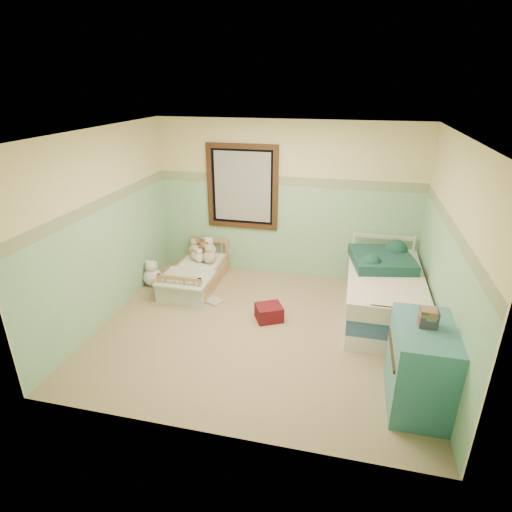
% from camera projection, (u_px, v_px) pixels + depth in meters
% --- Properties ---
extents(floor, '(4.20, 3.60, 0.02)m').
position_uv_depth(floor, '(260.00, 330.00, 5.45)').
color(floor, '#7E6C56').
rests_on(floor, ground).
extents(ceiling, '(4.20, 3.60, 0.02)m').
position_uv_depth(ceiling, '(261.00, 132.00, 4.46)').
color(ceiling, silver).
rests_on(ceiling, wall_back).
extents(wall_back, '(4.20, 0.04, 2.50)m').
position_uv_depth(wall_back, '(286.00, 201.00, 6.57)').
color(wall_back, beige).
rests_on(wall_back, floor).
extents(wall_front, '(4.20, 0.04, 2.50)m').
position_uv_depth(wall_front, '(212.00, 319.00, 3.34)').
color(wall_front, beige).
rests_on(wall_front, floor).
extents(wall_left, '(0.04, 3.60, 2.50)m').
position_uv_depth(wall_left, '(104.00, 228.00, 5.40)').
color(wall_left, beige).
rests_on(wall_left, floor).
extents(wall_right, '(0.04, 3.60, 2.50)m').
position_uv_depth(wall_right, '(449.00, 257.00, 4.52)').
color(wall_right, beige).
rests_on(wall_right, floor).
extents(wainscot_mint, '(4.20, 0.01, 1.50)m').
position_uv_depth(wainscot_mint, '(285.00, 231.00, 6.75)').
color(wainscot_mint, '#7BB687').
rests_on(wainscot_mint, floor).
extents(border_strip, '(4.20, 0.01, 0.15)m').
position_uv_depth(border_strip, '(286.00, 181.00, 6.43)').
color(border_strip, '#406442').
rests_on(border_strip, wall_back).
extents(window_frame, '(1.16, 0.06, 1.36)m').
position_uv_depth(window_frame, '(242.00, 187.00, 6.60)').
color(window_frame, black).
rests_on(window_frame, wall_back).
extents(window_blinds, '(0.92, 0.01, 1.12)m').
position_uv_depth(window_blinds, '(242.00, 187.00, 6.61)').
color(window_blinds, '#BABAB5').
rests_on(window_blinds, window_frame).
extents(toddler_bed_frame, '(0.68, 1.37, 0.18)m').
position_uv_depth(toddler_bed_frame, '(197.00, 279.00, 6.62)').
color(toddler_bed_frame, '#A0754C').
rests_on(toddler_bed_frame, floor).
extents(toddler_mattress, '(0.62, 1.31, 0.12)m').
position_uv_depth(toddler_mattress, '(196.00, 271.00, 6.56)').
color(toddler_mattress, silver).
rests_on(toddler_mattress, toddler_bed_frame).
extents(patchwork_quilt, '(0.74, 0.68, 0.03)m').
position_uv_depth(patchwork_quilt, '(186.00, 278.00, 6.15)').
color(patchwork_quilt, '#779DB4').
rests_on(patchwork_quilt, toddler_mattress).
extents(plush_bed_brown, '(0.21, 0.21, 0.21)m').
position_uv_depth(plush_bed_brown, '(198.00, 249.00, 6.98)').
color(plush_bed_brown, brown).
rests_on(plush_bed_brown, toddler_mattress).
extents(plush_bed_white, '(0.22, 0.22, 0.22)m').
position_uv_depth(plush_bed_white, '(209.00, 250.00, 6.93)').
color(plush_bed_white, white).
rests_on(plush_bed_white, toddler_mattress).
extents(plush_bed_tan, '(0.17, 0.17, 0.17)m').
position_uv_depth(plush_bed_tan, '(196.00, 255.00, 6.78)').
color(plush_bed_tan, tan).
rests_on(plush_bed_tan, toddler_mattress).
extents(plush_bed_dark, '(0.18, 0.18, 0.18)m').
position_uv_depth(plush_bed_dark, '(209.00, 256.00, 6.73)').
color(plush_bed_dark, black).
rests_on(plush_bed_dark, toddler_mattress).
extents(plush_floor_cream, '(0.29, 0.29, 0.29)m').
position_uv_depth(plush_floor_cream, '(153.00, 277.00, 6.57)').
color(plush_floor_cream, silver).
rests_on(plush_floor_cream, floor).
extents(plush_floor_tan, '(0.22, 0.22, 0.22)m').
position_uv_depth(plush_floor_tan, '(161.00, 289.00, 6.26)').
color(plush_floor_tan, tan).
rests_on(plush_floor_tan, floor).
extents(twin_bed_frame, '(0.93, 1.87, 0.22)m').
position_uv_depth(twin_bed_frame, '(381.00, 309.00, 5.71)').
color(twin_bed_frame, white).
rests_on(twin_bed_frame, floor).
extents(twin_boxspring, '(0.93, 1.87, 0.22)m').
position_uv_depth(twin_boxspring, '(383.00, 295.00, 5.63)').
color(twin_boxspring, navy).
rests_on(twin_boxspring, twin_bed_frame).
extents(twin_mattress, '(0.97, 1.91, 0.22)m').
position_uv_depth(twin_mattress, '(385.00, 281.00, 5.54)').
color(twin_mattress, silver).
rests_on(twin_mattress, twin_boxspring).
extents(teal_blanket, '(0.94, 0.98, 0.14)m').
position_uv_depth(teal_blanket, '(382.00, 259.00, 5.75)').
color(teal_blanket, '#133631').
rests_on(teal_blanket, twin_mattress).
extents(dresser, '(0.55, 0.89, 0.89)m').
position_uv_depth(dresser, '(420.00, 366.00, 4.05)').
color(dresser, teal).
rests_on(dresser, floor).
extents(book_stack, '(0.17, 0.13, 0.17)m').
position_uv_depth(book_stack, '(429.00, 318.00, 3.87)').
color(book_stack, '#4F322F').
rests_on(book_stack, dresser).
extents(red_pillow, '(0.44, 0.42, 0.21)m').
position_uv_depth(red_pillow, '(269.00, 313.00, 5.64)').
color(red_pillow, maroon).
rests_on(red_pillow, floor).
extents(floor_book, '(0.33, 0.30, 0.02)m').
position_uv_depth(floor_book, '(213.00, 301.00, 6.13)').
color(floor_book, gold).
rests_on(floor_book, floor).
extents(extra_plush_0, '(0.16, 0.16, 0.16)m').
position_uv_depth(extra_plush_0, '(200.00, 257.00, 6.71)').
color(extra_plush_0, silver).
rests_on(extra_plush_0, toddler_mattress).
extents(extra_plush_1, '(0.20, 0.20, 0.20)m').
position_uv_depth(extra_plush_1, '(195.00, 250.00, 6.96)').
color(extra_plush_1, tan).
rests_on(extra_plush_1, toddler_mattress).
extents(extra_plush_2, '(0.22, 0.22, 0.22)m').
position_uv_depth(extra_plush_2, '(209.00, 257.00, 6.65)').
color(extra_plush_2, tan).
rests_on(extra_plush_2, toddler_mattress).
extents(extra_plush_3, '(0.21, 0.21, 0.21)m').
position_uv_depth(extra_plush_3, '(205.00, 254.00, 6.78)').
color(extra_plush_3, brown).
rests_on(extra_plush_3, toddler_mattress).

